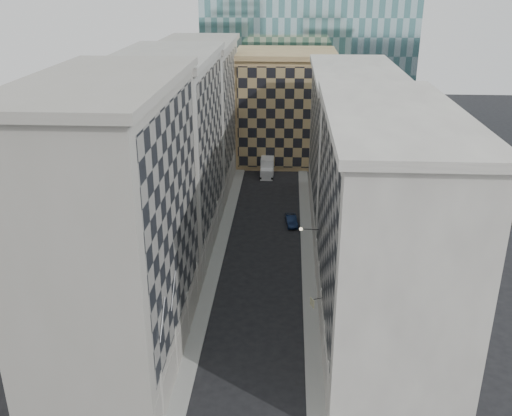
% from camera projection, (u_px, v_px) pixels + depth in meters
% --- Properties ---
extents(sidewalk_west, '(1.50, 100.00, 0.15)m').
position_uv_depth(sidewalk_west, '(218.00, 253.00, 67.09)').
color(sidewalk_west, '#969791').
rests_on(sidewalk_west, ground).
extents(sidewalk_east, '(1.50, 100.00, 0.15)m').
position_uv_depth(sidewalk_east, '(308.00, 256.00, 66.53)').
color(sidewalk_east, '#969791').
rests_on(sidewalk_east, ground).
extents(bldg_left_a, '(10.80, 22.80, 23.70)m').
position_uv_depth(bldg_left_a, '(116.00, 228.00, 45.39)').
color(bldg_left_a, gray).
rests_on(bldg_left_a, ground).
extents(bldg_left_b, '(10.80, 22.80, 22.70)m').
position_uv_depth(bldg_left_b, '(171.00, 154.00, 65.90)').
color(bldg_left_b, gray).
rests_on(bldg_left_b, ground).
extents(bldg_left_c, '(10.80, 22.80, 21.70)m').
position_uv_depth(bldg_left_c, '(199.00, 115.00, 86.41)').
color(bldg_left_c, gray).
rests_on(bldg_left_c, ground).
extents(bldg_right_a, '(10.80, 26.80, 20.70)m').
position_uv_depth(bldg_right_a, '(383.00, 230.00, 48.49)').
color(bldg_right_a, '#AAA49C').
rests_on(bldg_right_a, ground).
extents(bldg_right_b, '(10.80, 28.80, 19.70)m').
position_uv_depth(bldg_right_b, '(352.00, 147.00, 73.60)').
color(bldg_right_b, '#AAA49C').
rests_on(bldg_right_b, ground).
extents(tan_block, '(16.80, 14.80, 18.80)m').
position_uv_depth(tan_block, '(285.00, 107.00, 98.16)').
color(tan_block, tan).
rests_on(tan_block, ground).
extents(flagpoles_left, '(0.10, 6.33, 2.33)m').
position_uv_depth(flagpoles_left, '(168.00, 304.00, 41.95)').
color(flagpoles_left, gray).
rests_on(flagpoles_left, ground).
extents(bracket_lamp, '(1.98, 0.36, 0.36)m').
position_uv_depth(bracket_lamp, '(303.00, 229.00, 58.71)').
color(bracket_lamp, black).
rests_on(bracket_lamp, ground).
extents(box_truck, '(2.11, 5.13, 2.81)m').
position_uv_depth(box_truck, '(267.00, 168.00, 93.02)').
color(box_truck, silver).
rests_on(box_truck, ground).
extents(dark_car, '(1.82, 3.96, 1.26)m').
position_uv_depth(dark_car, '(291.00, 221.00, 74.68)').
color(dark_car, '#0F1B38').
rests_on(dark_car, ground).
extents(shop_sign, '(1.09, 0.72, 0.84)m').
position_uv_depth(shop_sign, '(313.00, 302.00, 50.02)').
color(shop_sign, black).
rests_on(shop_sign, ground).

